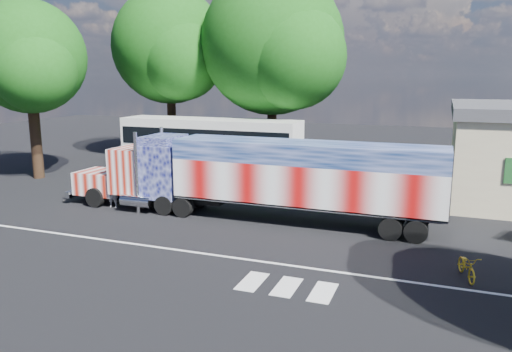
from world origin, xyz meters
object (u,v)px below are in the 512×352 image
(tree_w_a, at_px, (30,58))
(woman, at_px, (113,192))
(tree_nw_a, at_px, (171,47))
(coach_bus, at_px, (210,145))
(bicycle, at_px, (467,266))
(tree_n_mid, at_px, (274,44))
(semi_truck, at_px, (257,176))

(tree_w_a, bearing_deg, woman, -26.31)
(woman, relative_size, tree_nw_a, 0.12)
(coach_bus, height_order, tree_nw_a, tree_nw_a)
(coach_bus, relative_size, bicycle, 7.83)
(bicycle, relative_size, tree_nw_a, 0.12)
(bicycle, xyz_separation_m, tree_n_mid, (-12.99, 18.13, 8.51))
(bicycle, distance_m, tree_nw_a, 29.64)
(woman, height_order, tree_n_mid, tree_n_mid)
(bicycle, bearing_deg, coach_bus, 123.76)
(tree_n_mid, bearing_deg, tree_nw_a, 178.75)
(coach_bus, distance_m, tree_w_a, 12.80)
(woman, distance_m, tree_nw_a, 17.59)
(semi_truck, bearing_deg, bicycle, -24.89)
(semi_truck, xyz_separation_m, coach_bus, (-7.15, 9.71, -0.14))
(tree_n_mid, xyz_separation_m, tree_w_a, (-13.01, -10.10, -1.13))
(bicycle, relative_size, tree_w_a, 0.14)
(semi_truck, relative_size, tree_nw_a, 1.41)
(woman, relative_size, tree_n_mid, 0.11)
(woman, bearing_deg, tree_w_a, 139.12)
(coach_bus, relative_size, woman, 8.07)
(semi_truck, bearing_deg, tree_n_mid, 105.48)
(woman, xyz_separation_m, tree_w_a, (-9.18, 4.54, 7.01))
(woman, height_order, bicycle, woman)
(woman, bearing_deg, semi_truck, -8.98)
(tree_n_mid, bearing_deg, woman, -104.65)
(coach_bus, bearing_deg, tree_w_a, -148.61)
(semi_truck, distance_m, tree_n_mid, 15.96)
(tree_w_a, distance_m, tree_nw_a, 11.21)
(semi_truck, height_order, bicycle, semi_truck)
(woman, xyz_separation_m, tree_n_mid, (3.83, 14.64, 8.14))
(bicycle, distance_m, tree_w_a, 28.20)
(woman, height_order, tree_w_a, tree_w_a)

